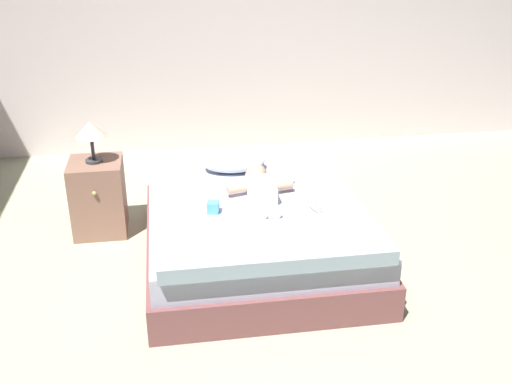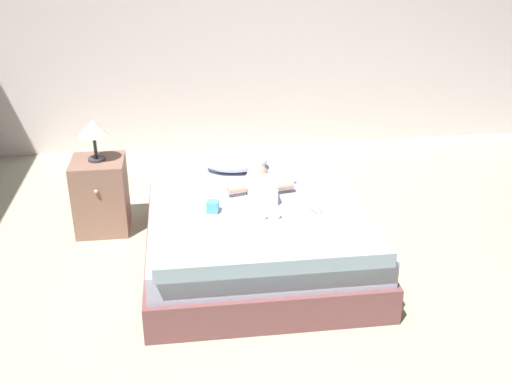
{
  "view_description": "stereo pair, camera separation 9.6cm",
  "coord_description": "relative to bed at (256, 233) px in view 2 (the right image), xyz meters",
  "views": [
    {
      "loc": [
        -0.69,
        -2.94,
        2.17
      ],
      "look_at": [
        -0.12,
        0.66,
        0.51
      ],
      "focal_mm": 42.28,
      "sensor_mm": 36.0,
      "label": 1
    },
    {
      "loc": [
        -0.6,
        -2.95,
        2.17
      ],
      "look_at": [
        -0.12,
        0.66,
        0.51
      ],
      "focal_mm": 42.28,
      "sensor_mm": 36.0,
      "label": 2
    }
  ],
  "objects": [
    {
      "name": "ground_plane",
      "position": [
        0.12,
        -0.66,
        -0.2
      ],
      "size": [
        8.0,
        8.0,
        0.0
      ],
      "primitive_type": "plane",
      "color": "#AAAD8C"
    },
    {
      "name": "wall_behind_bed",
      "position": [
        0.12,
        2.34,
        1.2
      ],
      "size": [
        8.0,
        0.12,
        2.79
      ],
      "primitive_type": "cube",
      "color": "silver",
      "rests_on": "ground_plane"
    },
    {
      "name": "bed",
      "position": [
        0.0,
        0.0,
        0.0
      ],
      "size": [
        1.48,
        1.72,
        0.41
      ],
      "color": "brown",
      "rests_on": "ground_plane"
    },
    {
      "name": "pillow",
      "position": [
        -0.07,
        0.64,
        0.27
      ],
      "size": [
        0.48,
        0.31,
        0.13
      ],
      "color": "silver",
      "rests_on": "bed"
    },
    {
      "name": "baby",
      "position": [
        0.06,
        0.16,
        0.27
      ],
      "size": [
        0.47,
        0.64,
        0.16
      ],
      "color": "white",
      "rests_on": "bed"
    },
    {
      "name": "toothbrush",
      "position": [
        0.31,
        0.3,
        0.22
      ],
      "size": [
        0.08,
        0.11,
        0.02
      ],
      "color": "#BD279D",
      "rests_on": "bed"
    },
    {
      "name": "nightstand",
      "position": [
        -1.09,
        0.59,
        0.08
      ],
      "size": [
        0.38,
        0.41,
        0.56
      ],
      "color": "#8B6352",
      "rests_on": "ground_plane"
    },
    {
      "name": "lamp",
      "position": [
        -1.09,
        0.59,
        0.59
      ],
      "size": [
        0.22,
        0.22,
        0.31
      ],
      "color": "#333338",
      "rests_on": "nightstand"
    },
    {
      "name": "blanket",
      "position": [
        0.0,
        -0.69,
        0.25
      ],
      "size": [
        1.33,
        0.38,
        0.09
      ],
      "color": "#96A9B1",
      "rests_on": "bed"
    },
    {
      "name": "toy_block",
      "position": [
        -0.29,
        -0.06,
        0.25
      ],
      "size": [
        0.09,
        0.09,
        0.08
      ],
      "color": "#54B2D6",
      "rests_on": "bed"
    },
    {
      "name": "baby_bottle",
      "position": [
        0.37,
        -0.13,
        0.23
      ],
      "size": [
        0.08,
        0.12,
        0.07
      ],
      "color": "white",
      "rests_on": "bed"
    }
  ]
}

